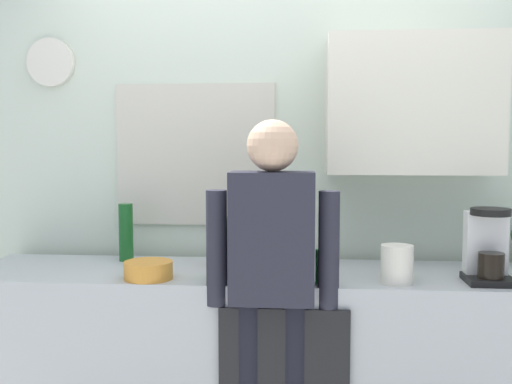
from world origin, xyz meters
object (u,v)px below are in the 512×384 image
(bottle_clear_soda, at_px, (226,248))
(dish_soap, at_px, (322,266))
(person_at_sink, at_px, (272,272))
(cup_yellow_cup, at_px, (397,266))
(mixing_bowl, at_px, (148,270))
(storage_canister, at_px, (397,264))
(bottle_green_wine, at_px, (126,232))
(bottle_amber_beer, at_px, (216,243))
(coffee_maker, at_px, (488,249))

(bottle_clear_soda, xyz_separation_m, dish_soap, (0.43, -0.06, -0.06))
(person_at_sink, bearing_deg, dish_soap, 7.02)
(cup_yellow_cup, height_order, mixing_bowl, cup_yellow_cup)
(storage_canister, bearing_deg, mixing_bowl, -179.82)
(mixing_bowl, bearing_deg, bottle_green_wine, 119.45)
(person_at_sink, bearing_deg, bottle_amber_beer, 115.49)
(bottle_green_wine, relative_size, storage_canister, 1.76)
(bottle_amber_beer, xyz_separation_m, cup_yellow_cup, (0.88, -0.15, -0.07))
(mixing_bowl, distance_m, dish_soap, 0.78)
(storage_canister, height_order, person_at_sink, person_at_sink)
(coffee_maker, distance_m, cup_yellow_cup, 0.40)
(coffee_maker, height_order, bottle_green_wine, coffee_maker)
(bottle_amber_beer, xyz_separation_m, storage_canister, (0.85, -0.32, -0.03))
(cup_yellow_cup, distance_m, person_at_sink, 0.62)
(storage_canister, bearing_deg, cup_yellow_cup, 80.59)
(cup_yellow_cup, xyz_separation_m, dish_soap, (-0.35, -0.19, 0.04))
(bottle_green_wine, distance_m, person_at_sink, 0.94)
(bottle_clear_soda, bearing_deg, storage_canister, -2.51)
(bottle_amber_beer, height_order, dish_soap, bottle_amber_beer)
(cup_yellow_cup, height_order, dish_soap, dish_soap)
(person_at_sink, bearing_deg, bottle_green_wine, 137.07)
(cup_yellow_cup, bearing_deg, bottle_green_wine, 170.38)
(storage_canister, bearing_deg, bottle_green_wine, 163.43)
(bottle_green_wine, distance_m, bottle_amber_beer, 0.49)
(coffee_maker, distance_m, bottle_clear_soda, 1.16)
(coffee_maker, relative_size, storage_canister, 1.94)
(bottle_green_wine, relative_size, bottle_clear_soda, 1.07)
(coffee_maker, height_order, mixing_bowl, coffee_maker)
(cup_yellow_cup, height_order, storage_canister, storage_canister)
(bottle_clear_soda, distance_m, storage_canister, 0.76)
(dish_soap, xyz_separation_m, person_at_sink, (-0.21, -0.07, -0.02))
(bottle_green_wine, bearing_deg, coffee_maker, -10.58)
(bottle_amber_beer, bearing_deg, storage_canister, -20.70)
(dish_soap, bearing_deg, storage_canister, 4.17)
(cup_yellow_cup, bearing_deg, mixing_bowl, -171.51)
(bottle_clear_soda, distance_m, mixing_bowl, 0.37)
(bottle_green_wine, height_order, bottle_clear_soda, bottle_green_wine)
(coffee_maker, height_order, storage_canister, coffee_maker)
(dish_soap, bearing_deg, cup_yellow_cup, 28.19)
(bottle_amber_beer, relative_size, person_at_sink, 0.14)
(person_at_sink, bearing_deg, coffee_maker, -1.20)
(bottle_green_wine, bearing_deg, bottle_amber_beer, -8.91)
(bottle_green_wine, xyz_separation_m, person_at_sink, (0.79, -0.49, -0.09))
(bottle_green_wine, height_order, bottle_amber_beer, bottle_green_wine)
(dish_soap, xyz_separation_m, storage_canister, (0.33, 0.02, 0.01))
(bottle_green_wine, relative_size, mixing_bowl, 1.36)
(bottle_amber_beer, bearing_deg, person_at_sink, -53.33)
(bottle_clear_soda, xyz_separation_m, person_at_sink, (0.22, -0.13, -0.08))
(bottle_green_wine, height_order, cup_yellow_cup, bottle_green_wine)
(storage_canister, xyz_separation_m, person_at_sink, (-0.54, -0.09, -0.02))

